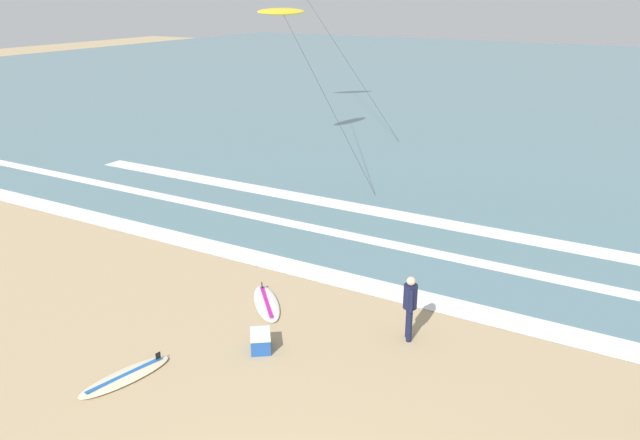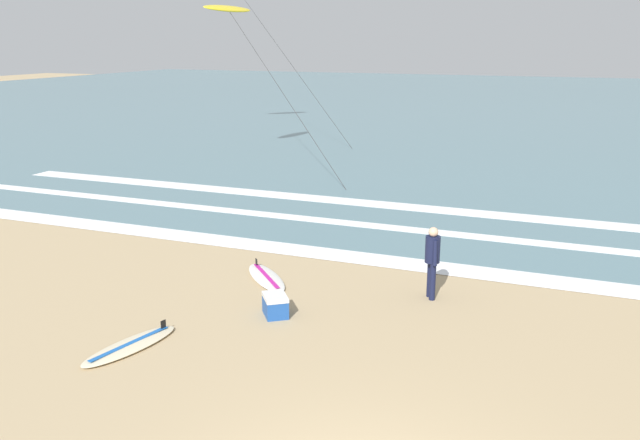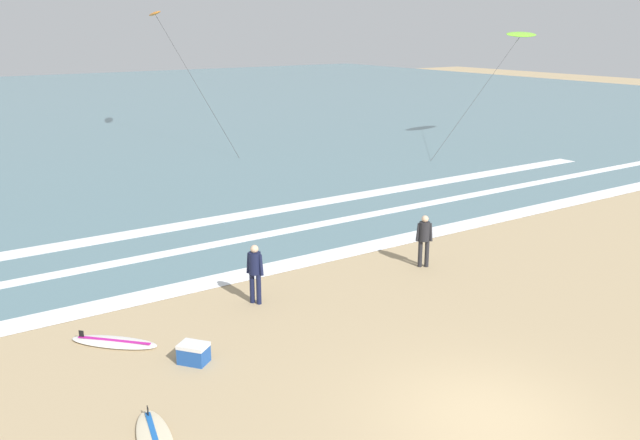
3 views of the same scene
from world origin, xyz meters
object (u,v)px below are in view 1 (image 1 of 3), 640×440
object	(u,v)px
surfboard_near_water	(267,303)
cooler_box	(260,341)
surfer_left_far	(410,302)
kite_yellow_mid_center	(282,12)
surfboard_right_spare	(125,376)

from	to	relation	value
surfboard_near_water	cooler_box	size ratio (longest dim) A/B	2.56
surfer_left_far	kite_yellow_mid_center	distance (m)	19.85
surfboard_near_water	cooler_box	xyz separation A→B (m)	(1.13, -1.86, 0.18)
surfer_left_far	surfboard_near_water	world-z (taller)	surfer_left_far
surfer_left_far	kite_yellow_mid_center	size ratio (longest dim) A/B	0.20
surfer_left_far	surfboard_right_spare	world-z (taller)	surfer_left_far
kite_yellow_mid_center	cooler_box	world-z (taller)	kite_yellow_mid_center
surfer_left_far	cooler_box	bearing A→B (deg)	-141.87
surfboard_right_spare	cooler_box	xyz separation A→B (m)	(1.80, 2.36, 0.18)
kite_yellow_mid_center	surfer_left_far	bearing A→B (deg)	-47.94
kite_yellow_mid_center	cooler_box	bearing A→B (deg)	-58.33
surfer_left_far	kite_yellow_mid_center	world-z (taller)	kite_yellow_mid_center
kite_yellow_mid_center	cooler_box	distance (m)	20.15
surfer_left_far	surfboard_near_water	bearing A→B (deg)	-175.97
kite_yellow_mid_center	surfboard_near_water	bearing A→B (deg)	-58.29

